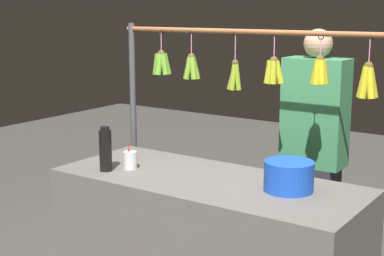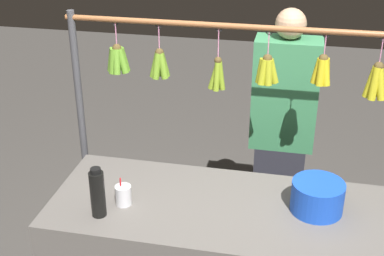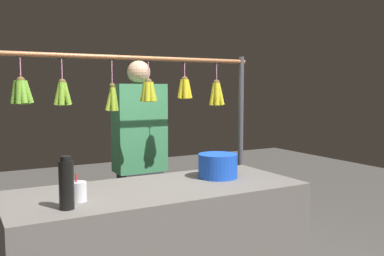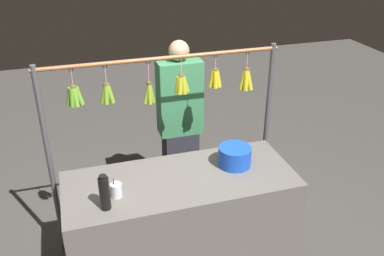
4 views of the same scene
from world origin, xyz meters
TOP-DOWN VIEW (x-y plane):
  - display_rack at (-0.01, -0.49)m, footprint 2.01×0.14m
  - water_bottle at (0.60, 0.21)m, footprint 0.08×0.08m
  - blue_bucket at (-0.48, -0.06)m, footprint 0.27×0.27m
  - drink_cup at (0.51, 0.09)m, footprint 0.09×0.09m
  - vendor_person at (-0.26, -0.93)m, footprint 0.42×0.23m

SIDE VIEW (x-z plane):
  - vendor_person at x=-0.26m, z-range -0.01..1.74m
  - drink_cup at x=0.51m, z-range 0.90..1.05m
  - blue_bucket at x=-0.48m, z-range 0.92..1.08m
  - water_bottle at x=0.60m, z-range 0.91..1.19m
  - display_rack at x=-0.01m, z-range 0.40..2.18m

